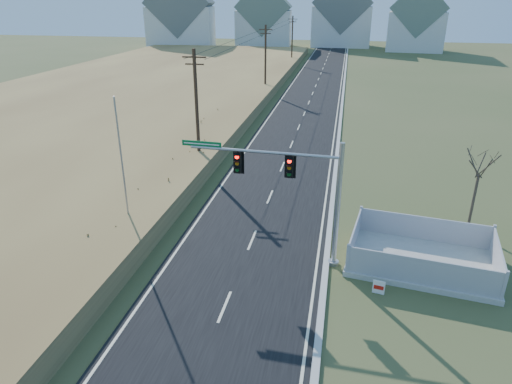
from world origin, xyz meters
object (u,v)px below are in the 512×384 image
at_px(traffic_signal_mast, 300,188).
at_px(open_sign, 379,287).
at_px(flagpole, 124,183).
at_px(bare_tree, 481,162).
at_px(fence_enclosure, 421,259).

xyz_separation_m(traffic_signal_mast, open_sign, (3.93, -2.23, -3.64)).
bearing_deg(open_sign, traffic_signal_mast, 161.59).
distance_m(open_sign, flagpole, 14.25).
bearing_deg(bare_tree, fence_enclosure, -126.00).
xyz_separation_m(traffic_signal_mast, fence_enclosure, (6.14, 0.73, -3.70)).
height_order(traffic_signal_mast, open_sign, traffic_signal_mast).
height_order(fence_enclosure, open_sign, fence_enclosure).
bearing_deg(bare_tree, flagpole, -167.76).
distance_m(fence_enclosure, flagpole, 16.07).
relative_size(traffic_signal_mast, open_sign, 11.87).
distance_m(open_sign, bare_tree, 9.86).
xyz_separation_m(fence_enclosure, flagpole, (-15.82, 0.26, 2.82)).
bearing_deg(traffic_signal_mast, flagpole, 176.83).
height_order(traffic_signal_mast, flagpole, flagpole).
bearing_deg(flagpole, bare_tree, 12.24).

